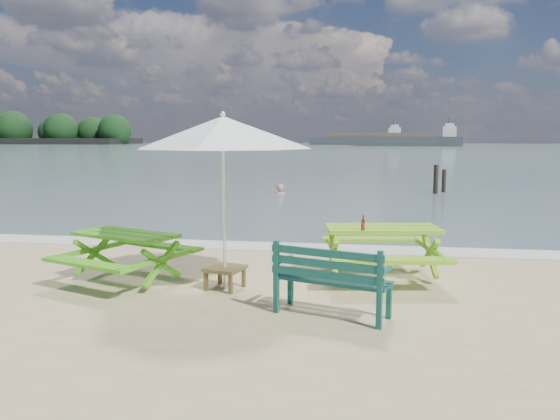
# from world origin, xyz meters

# --- Properties ---
(sea) EXTENTS (300.00, 300.00, 0.00)m
(sea) POSITION_xyz_m (0.00, 85.00, 0.00)
(sea) COLOR slate
(sea) RESTS_ON ground
(foam_strip) EXTENTS (22.00, 0.90, 0.01)m
(foam_strip) POSITION_xyz_m (0.00, 4.60, 0.01)
(foam_strip) COLOR silver
(foam_strip) RESTS_ON ground
(picnic_table_left) EXTENTS (2.21, 2.31, 0.79)m
(picnic_table_left) POSITION_xyz_m (-2.69, 1.51, 0.38)
(picnic_table_left) COLOR #47A519
(picnic_table_left) RESTS_ON ground
(picnic_table_right) EXTENTS (2.08, 2.24, 0.85)m
(picnic_table_right) POSITION_xyz_m (1.30, 2.34, 0.41)
(picnic_table_right) COLOR #7AB91C
(picnic_table_right) RESTS_ON ground
(park_bench) EXTENTS (1.56, 0.93, 0.91)m
(park_bench) POSITION_xyz_m (0.61, 0.38, 0.28)
(park_bench) COLOR #0F4138
(park_bench) RESTS_ON ground
(side_table) EXTENTS (0.64, 0.64, 0.34)m
(side_table) POSITION_xyz_m (-1.06, 1.38, 0.18)
(side_table) COLOR brown
(side_table) RESTS_ON ground
(patio_umbrella) EXTENTS (3.20, 3.20, 2.59)m
(patio_umbrella) POSITION_xyz_m (-1.06, 1.38, 2.35)
(patio_umbrella) COLOR silver
(patio_umbrella) RESTS_ON ground
(beer_bottle) EXTENTS (0.06, 0.06, 0.24)m
(beer_bottle) POSITION_xyz_m (0.99, 1.96, 0.93)
(beer_bottle) COLOR brown
(beer_bottle) RESTS_ON picnic_table_right
(swimmer) EXTENTS (0.72, 0.58, 1.70)m
(swimmer) POSITION_xyz_m (-2.35, 15.12, -0.45)
(swimmer) COLOR tan
(swimmer) RESTS_ON ground
(mooring_pilings) EXTENTS (0.58, 0.78, 1.35)m
(mooring_pilings) POSITION_xyz_m (4.01, 16.27, 0.43)
(mooring_pilings) COLOR black
(mooring_pilings) RESTS_ON ground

